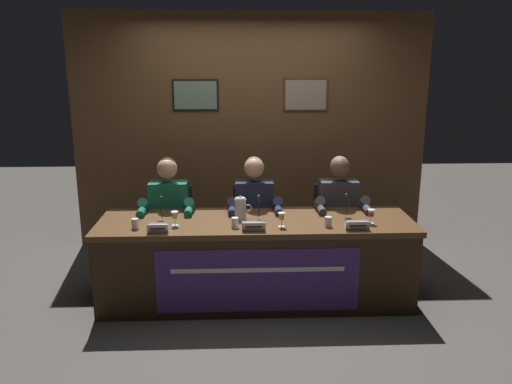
# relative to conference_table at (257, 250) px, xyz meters

# --- Properties ---
(ground_plane) EXTENTS (12.00, 12.00, 0.00)m
(ground_plane) POSITION_rel_conference_table_xyz_m (-0.00, 0.11, -0.50)
(ground_plane) COLOR #4C4742
(wall_back_panelled) EXTENTS (3.93, 0.14, 2.60)m
(wall_back_panelled) POSITION_rel_conference_table_xyz_m (-0.00, 1.60, 0.80)
(wall_back_panelled) COLOR brown
(wall_back_panelled) RESTS_ON ground_plane
(conference_table) EXTENTS (2.73, 0.80, 0.74)m
(conference_table) POSITION_rel_conference_table_xyz_m (0.00, 0.00, 0.00)
(conference_table) COLOR brown
(conference_table) RESTS_ON ground_plane
(chair_left) EXTENTS (0.44, 0.44, 0.88)m
(chair_left) POSITION_rel_conference_table_xyz_m (-0.81, 0.69, -0.07)
(chair_left) COLOR black
(chair_left) RESTS_ON ground_plane
(panelist_left) EXTENTS (0.51, 0.48, 1.21)m
(panelist_left) POSITION_rel_conference_table_xyz_m (-0.81, 0.49, 0.20)
(panelist_left) COLOR black
(panelist_left) RESTS_ON ground_plane
(nameplate_left) EXTENTS (0.17, 0.06, 0.08)m
(nameplate_left) POSITION_rel_conference_table_xyz_m (-0.80, -0.21, 0.28)
(nameplate_left) COLOR white
(nameplate_left) RESTS_ON conference_table
(juice_glass_left) EXTENTS (0.06, 0.06, 0.12)m
(juice_glass_left) POSITION_rel_conference_table_xyz_m (-0.69, -0.03, 0.33)
(juice_glass_left) COLOR white
(juice_glass_left) RESTS_ON conference_table
(water_cup_left) EXTENTS (0.06, 0.06, 0.08)m
(water_cup_left) POSITION_rel_conference_table_xyz_m (-1.00, -0.09, 0.28)
(water_cup_left) COLOR silver
(water_cup_left) RESTS_ON conference_table
(microphone_left) EXTENTS (0.06, 0.17, 0.22)m
(microphone_left) POSITION_rel_conference_table_xyz_m (-0.82, 0.05, 0.32)
(microphone_left) COLOR black
(microphone_left) RESTS_ON conference_table
(chair_center) EXTENTS (0.44, 0.44, 0.88)m
(chair_center) POSITION_rel_conference_table_xyz_m (-0.00, 0.69, -0.07)
(chair_center) COLOR black
(chair_center) RESTS_ON ground_plane
(panelist_center) EXTENTS (0.51, 0.48, 1.21)m
(panelist_center) POSITION_rel_conference_table_xyz_m (-0.00, 0.49, 0.20)
(panelist_center) COLOR black
(panelist_center) RESTS_ON ground_plane
(nameplate_center) EXTENTS (0.19, 0.06, 0.08)m
(nameplate_center) POSITION_rel_conference_table_xyz_m (-0.03, -0.19, 0.28)
(nameplate_center) COLOR white
(nameplate_center) RESTS_ON conference_table
(juice_glass_center) EXTENTS (0.06, 0.06, 0.12)m
(juice_glass_center) POSITION_rel_conference_table_xyz_m (0.20, -0.10, 0.33)
(juice_glass_center) COLOR white
(juice_glass_center) RESTS_ON conference_table
(water_cup_center) EXTENTS (0.06, 0.06, 0.08)m
(water_cup_center) POSITION_rel_conference_table_xyz_m (-0.18, -0.10, 0.28)
(water_cup_center) COLOR silver
(water_cup_center) RESTS_ON conference_table
(microphone_center) EXTENTS (0.06, 0.17, 0.22)m
(microphone_center) POSITION_rel_conference_table_xyz_m (0.02, 0.05, 0.32)
(microphone_center) COLOR black
(microphone_center) RESTS_ON conference_table
(chair_right) EXTENTS (0.44, 0.44, 0.88)m
(chair_right) POSITION_rel_conference_table_xyz_m (0.81, 0.69, -0.07)
(chair_right) COLOR black
(chair_right) RESTS_ON ground_plane
(panelist_right) EXTENTS (0.51, 0.48, 1.21)m
(panelist_right) POSITION_rel_conference_table_xyz_m (0.81, 0.49, 0.20)
(panelist_right) COLOR black
(panelist_right) RESTS_ON ground_plane
(nameplate_right) EXTENTS (0.20, 0.06, 0.08)m
(nameplate_right) POSITION_rel_conference_table_xyz_m (0.82, -0.20, 0.28)
(nameplate_right) COLOR white
(nameplate_right) RESTS_ON conference_table
(juice_glass_right) EXTENTS (0.06, 0.06, 0.12)m
(juice_glass_right) POSITION_rel_conference_table_xyz_m (0.97, -0.04, 0.33)
(juice_glass_right) COLOR white
(juice_glass_right) RESTS_ON conference_table
(water_cup_right) EXTENTS (0.06, 0.06, 0.08)m
(water_cup_right) POSITION_rel_conference_table_xyz_m (0.59, -0.10, 0.28)
(water_cup_right) COLOR silver
(water_cup_right) RESTS_ON conference_table
(microphone_right) EXTENTS (0.06, 0.17, 0.22)m
(microphone_right) POSITION_rel_conference_table_xyz_m (0.80, 0.08, 0.32)
(microphone_right) COLOR black
(microphone_right) RESTS_ON conference_table
(water_pitcher_central) EXTENTS (0.15, 0.10, 0.21)m
(water_pitcher_central) POSITION_rel_conference_table_xyz_m (-0.13, 0.14, 0.34)
(water_pitcher_central) COLOR silver
(water_pitcher_central) RESTS_ON conference_table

